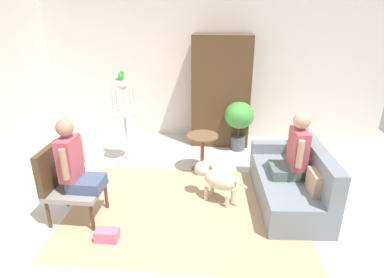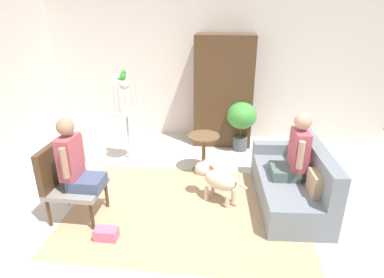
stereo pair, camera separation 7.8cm
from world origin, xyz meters
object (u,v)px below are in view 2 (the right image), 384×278
armoire_cabinet (224,91)px  parrot (123,75)px  couch (293,182)px  bird_cage_stand (127,121)px  armchair (65,179)px  person_on_couch (295,151)px  handbag (106,234)px  round_end_table (204,150)px  potted_plant (241,119)px  person_on_armchair (75,161)px  dog (217,179)px

armoire_cabinet → parrot: bearing=-147.6°
couch → bird_cage_stand: (-2.60, 0.99, 0.42)m
armchair → person_on_couch: bearing=12.5°
couch → handbag: couch is taller
round_end_table → potted_plant: bearing=56.5°
potted_plant → person_on_couch: bearing=-69.2°
armoire_cabinet → armchair: bearing=-125.3°
armchair → potted_plant: 3.21m
armoire_cabinet → handbag: bearing=-112.2°
person_on_couch → potted_plant: bearing=110.8°
parrot → handbag: (0.33, -2.05, -1.42)m
couch → armchair: bearing=-167.2°
person_on_armchair → parrot: bearing=85.5°
bird_cage_stand → potted_plant: 2.03m
armchair → round_end_table: 2.14m
person_on_armchair → dog: bearing=18.6°
round_end_table → dog: round_end_table is taller
bird_cage_stand → dog: bearing=-34.8°
handbag → dog: bearing=38.2°
person_on_couch → couch: bearing=38.1°
couch → round_end_table: 1.48m
round_end_table → handbag: size_ratio=2.36×
bird_cage_stand → person_on_couch: bearing=-21.7°
round_end_table → armoire_cabinet: (0.26, 1.26, 0.65)m
bird_cage_stand → armoire_cabinet: armoire_cabinet is taller
armoire_cabinet → couch: bearing=-62.8°
parrot → armoire_cabinet: 1.92m
couch → dog: size_ratio=2.36×
person_on_armchair → handbag: (0.46, -0.40, -0.73)m
couch → person_on_couch: 0.47m
dog → bird_cage_stand: size_ratio=0.51×
armchair → round_end_table: bearing=40.8°
person_on_armchair → bird_cage_stand: size_ratio=0.63×
bird_cage_stand → handbag: 2.17m
handbag → armoire_cabinet: bearing=67.8°
armoire_cabinet → handbag: (-1.25, -3.05, -0.96)m
person_on_couch → handbag: bearing=-155.2°
round_end_table → person_on_couch: bearing=-31.4°
potted_plant → handbag: potted_plant is taller
person_on_couch → parrot: (-2.56, 1.02, 0.72)m
person_on_couch → parrot: parrot is taller
couch → round_end_table: size_ratio=2.71×
potted_plant → armoire_cabinet: 0.64m
potted_plant → handbag: size_ratio=3.42×
parrot → potted_plant: bearing=19.1°
armoire_cabinet → potted_plant: bearing=-44.4°
person_on_couch → bird_cage_stand: 2.75m
armchair → parrot: (0.30, 1.65, 0.95)m
armchair → armoire_cabinet: (1.88, 2.65, 0.49)m
couch → parrot: parrot is taller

